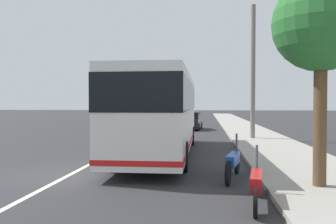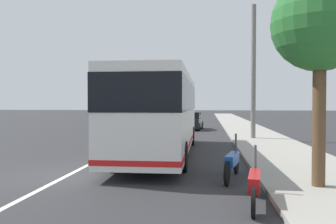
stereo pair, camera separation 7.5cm
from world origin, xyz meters
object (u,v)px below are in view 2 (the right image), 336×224
object	(u,v)px
motorcycle_nearest_curb	(232,163)
roadside_tree_near_camera	(320,25)
coach_bus	(161,109)
utility_pole	(253,73)
car_oncoming	(191,121)
car_behind_bus	(159,115)
motorcycle_angled	(255,184)

from	to	relation	value
motorcycle_nearest_curb	roadside_tree_near_camera	distance (m)	4.41
coach_bus	motorcycle_nearest_curb	distance (m)	5.58
roadside_tree_near_camera	utility_pole	size ratio (longest dim) A/B	0.66
motorcycle_nearest_curb	car_oncoming	world-z (taller)	car_oncoming
car_behind_bus	roadside_tree_near_camera	size ratio (longest dim) A/B	0.80
car_behind_bus	utility_pole	size ratio (longest dim) A/B	0.53
motorcycle_angled	car_behind_bus	world-z (taller)	car_behind_bus
roadside_tree_near_camera	car_oncoming	bearing A→B (deg)	11.48
car_oncoming	motorcycle_angled	bearing A→B (deg)	-169.58
car_behind_bus	motorcycle_angled	bearing A→B (deg)	11.96
car_behind_bus	utility_pole	xyz separation A→B (m)	(-23.71, -9.24, 3.43)
motorcycle_nearest_curb	car_oncoming	size ratio (longest dim) A/B	0.55
motorcycle_angled	utility_pole	size ratio (longest dim) A/B	0.27
motorcycle_nearest_curb	car_oncoming	distance (m)	19.68
motorcycle_angled	utility_pole	distance (m)	14.44
motorcycle_angled	car_behind_bus	bearing A→B (deg)	20.15
coach_bus	motorcycle_nearest_curb	world-z (taller)	coach_bus
roadside_tree_near_camera	motorcycle_nearest_curb	bearing A→B (deg)	59.92
car_oncoming	utility_pole	size ratio (longest dim) A/B	0.53
motorcycle_nearest_curb	car_behind_bus	xyz separation A→B (m)	(34.95, 7.20, 0.20)
coach_bus	car_behind_bus	xyz separation A→B (m)	(30.32, 4.46, -1.30)
coach_bus	motorcycle_angled	distance (m)	8.00
motorcycle_angled	car_oncoming	xyz separation A→B (m)	(22.18, 2.44, 0.25)
motorcycle_angled	roadside_tree_near_camera	xyz separation A→B (m)	(1.42, -1.77, 3.73)
car_oncoming	motorcycle_nearest_curb	bearing A→B (deg)	-169.61
car_oncoming	utility_pole	world-z (taller)	utility_pole
motorcycle_nearest_curb	car_oncoming	bearing A→B (deg)	19.10
coach_bus	car_behind_bus	bearing A→B (deg)	7.90
coach_bus	motorcycle_nearest_curb	bearing A→B (deg)	-149.81
car_oncoming	roadside_tree_near_camera	xyz separation A→B (m)	(-20.76, -4.22, 3.48)
motorcycle_angled	car_oncoming	size ratio (longest dim) A/B	0.52
car_behind_bus	car_oncoming	xyz separation A→B (m)	(-15.38, -5.06, 0.02)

